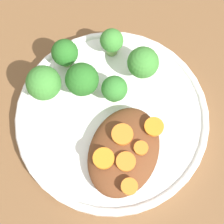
{
  "coord_description": "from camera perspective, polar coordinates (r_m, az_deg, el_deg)",
  "views": [
    {
      "loc": [
        -0.16,
        -0.06,
        0.51
      ],
      "look_at": [
        0.0,
        0.0,
        0.03
      ],
      "focal_mm": 60.0,
      "sensor_mm": 36.0,
      "label": 1
    }
  ],
  "objects": [
    {
      "name": "carrot_slice_0",
      "position": [
        0.46,
        2.66,
        -11.27
      ],
      "size": [
        0.02,
        0.02,
        0.01
      ],
      "primitive_type": "cylinder",
      "color": "orange",
      "rests_on": "stew_mound"
    },
    {
      "name": "carrot_slice_4",
      "position": [
        0.47,
        1.58,
        -3.44
      ],
      "size": [
        0.03,
        0.03,
        0.01
      ],
      "primitive_type": "cylinder",
      "color": "orange",
      "rests_on": "stew_mound"
    },
    {
      "name": "broccoli_floret_4",
      "position": [
        0.53,
        -7.19,
        8.89
      ],
      "size": [
        0.04,
        0.04,
        0.05
      ],
      "color": "#759E51",
      "rests_on": "plate"
    },
    {
      "name": "carrot_slice_2",
      "position": [
        0.46,
        -1.3,
        -7.07
      ],
      "size": [
        0.03,
        0.03,
        0.01
      ],
      "primitive_type": "cylinder",
      "color": "orange",
      "rests_on": "stew_mound"
    },
    {
      "name": "plate",
      "position": [
        0.52,
        0.0,
        -0.81
      ],
      "size": [
        0.27,
        0.27,
        0.02
      ],
      "color": "white",
      "rests_on": "ground_plane"
    },
    {
      "name": "stew_mound",
      "position": [
        0.48,
        1.81,
        -6.01
      ],
      "size": [
        0.12,
        0.09,
        0.03
      ],
      "primitive_type": "ellipsoid",
      "color": "brown",
      "rests_on": "plate"
    },
    {
      "name": "carrot_slice_1",
      "position": [
        0.48,
        6.43,
        -2.23
      ],
      "size": [
        0.03,
        0.03,
        0.0
      ],
      "primitive_type": "cylinder",
      "color": "orange",
      "rests_on": "stew_mound"
    },
    {
      "name": "broccoli_floret_2",
      "position": [
        0.51,
        4.75,
        7.46
      ],
      "size": [
        0.04,
        0.04,
        0.06
      ],
      "color": "#759E51",
      "rests_on": "plate"
    },
    {
      "name": "carrot_slice_3",
      "position": [
        0.46,
        2.13,
        -7.56
      ],
      "size": [
        0.02,
        0.02,
        0.0
      ],
      "primitive_type": "cylinder",
      "color": "orange",
      "rests_on": "stew_mound"
    },
    {
      "name": "broccoli_floret_1",
      "position": [
        0.53,
        -0.05,
        10.7
      ],
      "size": [
        0.03,
        0.03,
        0.05
      ],
      "color": "#759E51",
      "rests_on": "plate"
    },
    {
      "name": "ground_plane",
      "position": [
        0.53,
        0.0,
        -1.27
      ],
      "size": [
        4.0,
        4.0,
        0.0
      ],
      "primitive_type": "plane",
      "color": "brown"
    },
    {
      "name": "broccoli_floret_3",
      "position": [
        0.5,
        0.36,
        3.49
      ],
      "size": [
        0.04,
        0.04,
        0.05
      ],
      "color": "#759E51",
      "rests_on": "plate"
    },
    {
      "name": "carrot_slice_5",
      "position": [
        0.47,
        4.43,
        -5.5
      ],
      "size": [
        0.02,
        0.02,
        0.01
      ],
      "primitive_type": "cylinder",
      "color": "orange",
      "rests_on": "stew_mound"
    },
    {
      "name": "broccoli_floret_0",
      "position": [
        0.5,
        -4.59,
        4.9
      ],
      "size": [
        0.05,
        0.05,
        0.06
      ],
      "color": "#7FA85B",
      "rests_on": "plate"
    },
    {
      "name": "broccoli_floret_5",
      "position": [
        0.5,
        -10.55,
        3.89
      ],
      "size": [
        0.05,
        0.05,
        0.06
      ],
      "color": "#759E51",
      "rests_on": "plate"
    }
  ]
}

